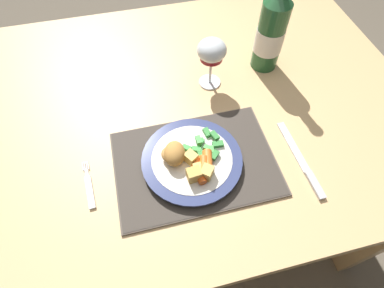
{
  "coord_description": "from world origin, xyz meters",
  "views": [
    {
      "loc": [
        -0.04,
        -0.54,
        1.35
      ],
      "look_at": [
        0.05,
        -0.17,
        0.78
      ],
      "focal_mm": 28.0,
      "sensor_mm": 36.0,
      "label": 1
    }
  ],
  "objects_px": {
    "dinner_plate": "(192,160)",
    "wine_glass": "(212,52)",
    "dining_table": "(160,125)",
    "fork": "(89,188)",
    "table_knife": "(304,165)",
    "bottle": "(271,32)"
  },
  "relations": [
    {
      "from": "dining_table",
      "to": "bottle",
      "type": "bearing_deg",
      "value": 14.57
    },
    {
      "from": "dining_table",
      "to": "table_knife",
      "type": "xyz_separation_m",
      "value": [
        0.3,
        -0.26,
        0.09
      ]
    },
    {
      "from": "dining_table",
      "to": "fork",
      "type": "distance_m",
      "value": 0.29
    },
    {
      "from": "dinner_plate",
      "to": "wine_glass",
      "type": "bearing_deg",
      "value": 65.49
    },
    {
      "from": "dining_table",
      "to": "table_knife",
      "type": "relative_size",
      "value": 6.49
    },
    {
      "from": "fork",
      "to": "table_knife",
      "type": "height_order",
      "value": "table_knife"
    },
    {
      "from": "dining_table",
      "to": "table_knife",
      "type": "height_order",
      "value": "table_knife"
    },
    {
      "from": "fork",
      "to": "wine_glass",
      "type": "distance_m",
      "value": 0.45
    },
    {
      "from": "dining_table",
      "to": "wine_glass",
      "type": "distance_m",
      "value": 0.25
    },
    {
      "from": "fork",
      "to": "table_knife",
      "type": "xyz_separation_m",
      "value": [
        0.49,
        -0.06,
        0.0
      ]
    },
    {
      "from": "dinner_plate",
      "to": "dining_table",
      "type": "bearing_deg",
      "value": 103.62
    },
    {
      "from": "table_knife",
      "to": "dining_table",
      "type": "bearing_deg",
      "value": 138.81
    },
    {
      "from": "wine_glass",
      "to": "bottle",
      "type": "height_order",
      "value": "bottle"
    },
    {
      "from": "dining_table",
      "to": "dinner_plate",
      "type": "xyz_separation_m",
      "value": [
        0.05,
        -0.2,
        0.1
      ]
    },
    {
      "from": "dining_table",
      "to": "wine_glass",
      "type": "relative_size",
      "value": 9.96
    },
    {
      "from": "dinner_plate",
      "to": "table_knife",
      "type": "distance_m",
      "value": 0.26
    },
    {
      "from": "dining_table",
      "to": "dinner_plate",
      "type": "height_order",
      "value": "dinner_plate"
    },
    {
      "from": "dinner_plate",
      "to": "bottle",
      "type": "distance_m",
      "value": 0.42
    },
    {
      "from": "dinner_plate",
      "to": "fork",
      "type": "xyz_separation_m",
      "value": [
        -0.24,
        -0.01,
        -0.01
      ]
    },
    {
      "from": "dinner_plate",
      "to": "fork",
      "type": "relative_size",
      "value": 1.89
    },
    {
      "from": "fork",
      "to": "wine_glass",
      "type": "xyz_separation_m",
      "value": [
        0.35,
        0.25,
        0.1
      ]
    },
    {
      "from": "dining_table",
      "to": "fork",
      "type": "height_order",
      "value": "fork"
    }
  ]
}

